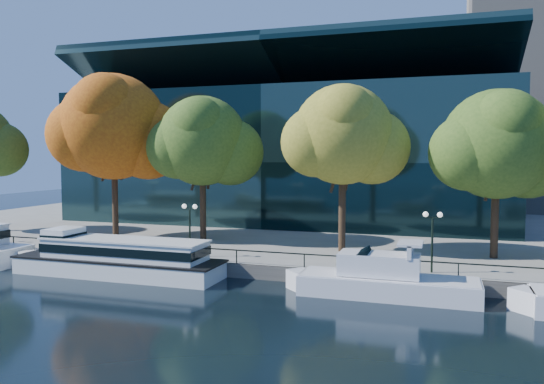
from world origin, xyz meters
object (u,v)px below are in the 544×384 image
(tree_4, at_px, (499,147))
(lamp_1, at_px, (190,218))
(tour_boat, at_px, (113,256))
(lamp_2, at_px, (432,228))
(tree_3, at_px, (345,137))
(tree_2, at_px, (204,143))
(tree_1, at_px, (115,129))
(cruiser_near, at_px, (380,279))

(tree_4, distance_m, lamp_1, 23.76)
(tour_boat, xyz_separation_m, lamp_1, (4.45, 3.50, 2.59))
(tree_4, bearing_deg, lamp_2, -124.52)
(tree_3, bearing_deg, tree_2, 174.48)
(tree_3, height_order, tree_4, tree_3)
(lamp_1, xyz_separation_m, lamp_2, (17.70, 0.00, 0.00))
(tree_2, relative_size, lamp_2, 3.23)
(tree_1, relative_size, tree_3, 1.15)
(lamp_2, bearing_deg, lamp_1, 180.00)
(tree_4, relative_size, lamp_2, 3.13)
(tree_1, distance_m, tree_2, 9.02)
(tree_2, distance_m, tree_4, 24.33)
(tree_4, xyz_separation_m, lamp_1, (-22.20, -6.54, -5.39))
(tree_3, distance_m, lamp_1, 13.73)
(tree_1, height_order, lamp_2, tree_1)
(cruiser_near, distance_m, lamp_2, 5.33)
(tree_4, bearing_deg, cruiser_near, -127.11)
(lamp_1, bearing_deg, tree_1, 148.88)
(cruiser_near, bearing_deg, tour_boat, -179.52)
(cruiser_near, relative_size, tree_3, 0.90)
(tree_2, height_order, tree_4, tree_2)
(cruiser_near, bearing_deg, tree_2, 148.25)
(tree_2, bearing_deg, lamp_2, -19.65)
(cruiser_near, xyz_separation_m, tree_4, (7.48, 9.89, 8.28))
(cruiser_near, bearing_deg, tree_1, 158.77)
(tour_boat, xyz_separation_m, cruiser_near, (19.16, 0.16, -0.31))
(tree_1, bearing_deg, tree_3, -2.18)
(tree_4, bearing_deg, tree_2, 178.75)
(tree_1, bearing_deg, tour_boat, -57.06)
(cruiser_near, relative_size, lamp_2, 3.00)
(tree_2, xyz_separation_m, lamp_1, (2.12, -7.07, -5.85))
(tour_boat, relative_size, tree_2, 1.33)
(cruiser_near, relative_size, tree_2, 0.93)
(tree_2, bearing_deg, cruiser_near, -31.75)
(tour_boat, height_order, cruiser_near, cruiser_near)
(tree_3, bearing_deg, tree_4, 3.58)
(tour_boat, bearing_deg, tree_3, 31.53)
(lamp_2, bearing_deg, tree_2, 160.35)
(lamp_1, bearing_deg, tour_boat, -141.77)
(tree_1, distance_m, tree_4, 33.28)
(tree_1, relative_size, lamp_2, 3.81)
(cruiser_near, height_order, lamp_1, lamp_1)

